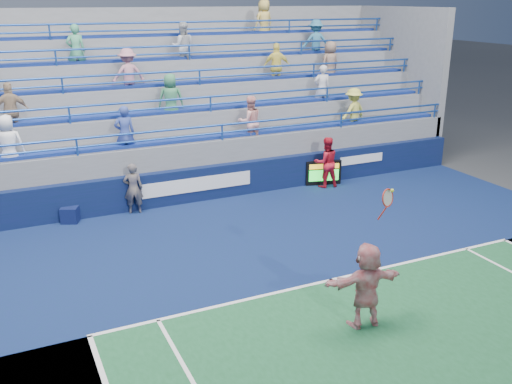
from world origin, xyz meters
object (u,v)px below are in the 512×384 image
tennis_player (366,285)px  line_judge (133,189)px  ball_girl (326,162)px  serve_speed_board (323,173)px  judge_chair (70,213)px

tennis_player → line_judge: 8.53m
tennis_player → ball_girl: bearing=63.6°
ball_girl → tennis_player: bearing=73.0°
ball_girl → serve_speed_board: bearing=-92.4°
judge_chair → line_judge: 1.93m
serve_speed_board → tennis_player: bearing=-116.1°
line_judge → ball_girl: ball_girl is taller
ball_girl → judge_chair: bearing=7.3°
judge_chair → tennis_player: (4.52, -8.17, 0.61)m
line_judge → judge_chair: bearing=9.5°
tennis_player → ball_girl: (3.91, 7.86, -0.01)m
line_judge → tennis_player: bearing=119.7°
serve_speed_board → judge_chair: (-8.47, 0.10, -0.17)m
tennis_player → judge_chair: bearing=118.9°
tennis_player → line_judge: (-2.66, 8.11, -0.10)m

